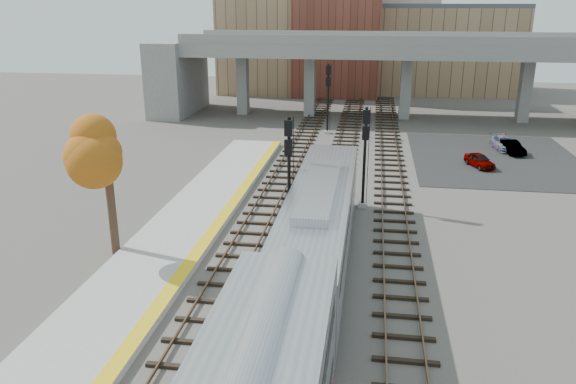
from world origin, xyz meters
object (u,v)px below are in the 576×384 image
(locomotive, at_px, (319,223))
(signal_mast_mid, at_px, (364,161))
(car_b, at_px, (511,147))
(car_c, at_px, (504,143))
(signal_mast_far, at_px, (328,100))
(tree, at_px, (105,150))
(signal_mast_near, at_px, (289,178))
(car_a, at_px, (480,160))

(locomotive, relative_size, signal_mast_mid, 2.90)
(car_b, xyz_separation_m, car_c, (-0.37, 1.47, 0.01))
(signal_mast_far, distance_m, tree, 31.85)
(signal_mast_near, distance_m, tree, 9.87)
(signal_mast_mid, distance_m, signal_mast_far, 21.87)
(car_b, bearing_deg, car_c, 89.26)
(signal_mast_near, relative_size, tree, 0.90)
(signal_mast_far, distance_m, car_a, 17.18)
(car_c, bearing_deg, signal_mast_far, 159.87)
(locomotive, relative_size, tree, 2.50)
(signal_mast_near, xyz_separation_m, signal_mast_far, (-0.00, 26.55, 0.12))
(signal_mast_mid, relative_size, car_c, 1.67)
(signal_mast_near, height_order, tree, tree)
(locomotive, bearing_deg, car_a, 60.62)
(locomotive, bearing_deg, signal_mast_near, 118.86)
(car_a, bearing_deg, signal_mast_mid, -151.77)
(locomotive, xyz_separation_m, signal_mast_mid, (2.00, 8.88, 0.89))
(signal_mast_mid, relative_size, car_a, 2.05)
(signal_mast_near, distance_m, car_b, 26.91)
(locomotive, bearing_deg, signal_mast_far, 93.96)
(locomotive, xyz_separation_m, tree, (-10.81, -0.20, 3.38))
(car_a, bearing_deg, signal_mast_far, 119.65)
(car_b, bearing_deg, tree, -150.44)
(signal_mast_mid, distance_m, tree, 15.90)
(signal_mast_near, bearing_deg, signal_mast_far, 90.00)
(tree, bearing_deg, locomotive, 1.05)
(tree, xyz_separation_m, car_c, (25.11, 26.35, -5.05))
(locomotive, relative_size, signal_mast_far, 2.72)
(tree, relative_size, car_b, 2.23)
(car_a, bearing_deg, tree, -159.50)
(signal_mast_near, bearing_deg, signal_mast_mid, 51.03)
(car_b, bearing_deg, signal_mast_mid, -143.47)
(signal_mast_mid, xyz_separation_m, tree, (-12.81, -9.08, 2.48))
(signal_mast_far, bearing_deg, signal_mast_mid, -79.19)
(locomotive, height_order, car_b, locomotive)
(signal_mast_mid, height_order, car_b, signal_mast_mid)
(locomotive, xyz_separation_m, signal_mast_near, (-2.10, 3.81, 1.07))
(car_a, xyz_separation_m, car_c, (3.15, 6.35, 0.03))
(tree, xyz_separation_m, car_a, (21.97, 20.01, -5.07))
(signal_mast_near, distance_m, signal_mast_mid, 6.52)
(signal_mast_near, bearing_deg, tree, -155.30)
(signal_mast_far, relative_size, car_a, 2.19)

